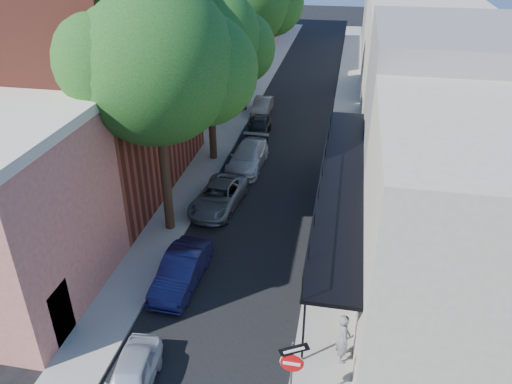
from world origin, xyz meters
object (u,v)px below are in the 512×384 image
at_px(oak_mid, 216,43).
at_px(pedestrian, 343,338).
at_px(parked_car_f, 262,106).
at_px(parked_car_d, 248,157).
at_px(oak_near, 167,65).
at_px(parked_car_c, 219,197).
at_px(parked_car_a, 131,378).
at_px(parked_car_e, 259,127).
at_px(sign_post, 292,366).
at_px(parked_car_b, 182,270).

height_order(oak_mid, pedestrian, oak_mid).
bearing_deg(pedestrian, parked_car_f, 5.91).
distance_m(oak_mid, parked_car_d, 6.72).
height_order(oak_near, parked_car_c, oak_near).
xyz_separation_m(oak_near, pedestrian, (7.97, -6.96, -6.81)).
bearing_deg(parked_car_c, parked_car_a, -83.76).
bearing_deg(oak_near, parked_car_c, 58.31).
bearing_deg(parked_car_e, oak_mid, -115.75).
xyz_separation_m(parked_car_c, parked_car_e, (0.28, 9.87, 0.00)).
bearing_deg(oak_near, oak_mid, 90.37).
xyz_separation_m(sign_post, parked_car_b, (-5.11, 5.23, -1.36)).
bearing_deg(parked_car_f, oak_near, -94.33).
relative_size(sign_post, parked_car_f, 0.83).
bearing_deg(parked_car_a, pedestrian, 15.06).
height_order(parked_car_a, parked_car_e, parked_car_e).
bearing_deg(parked_car_b, parked_car_a, -86.78).
distance_m(oak_near, parked_car_e, 14.15).
bearing_deg(parked_car_b, oak_mid, 98.96).
xyz_separation_m(parked_car_c, parked_car_d, (0.52, 4.90, 0.05)).
height_order(oak_mid, parked_car_d, oak_mid).
relative_size(oak_mid, parked_car_c, 2.26).
height_order(sign_post, oak_near, oak_near).
bearing_deg(parked_car_f, parked_car_a, -89.56).
bearing_deg(oak_near, pedestrian, -41.15).
height_order(oak_mid, parked_car_f, oak_mid).
height_order(sign_post, oak_mid, oak_mid).
height_order(parked_car_e, parked_car_f, parked_car_e).
bearing_deg(oak_near, parked_car_b, -70.76).
height_order(oak_mid, parked_car_e, oak_mid).
bearing_deg(oak_mid, parked_car_b, -83.04).
height_order(parked_car_a, parked_car_f, parked_car_f).
bearing_deg(parked_car_a, oak_mid, 89.40).
height_order(parked_car_f, pedestrian, pedestrian).
distance_m(parked_car_f, pedestrian, 24.31).
relative_size(parked_car_d, parked_car_e, 1.27).
bearing_deg(sign_post, parked_car_e, 102.94).
height_order(sign_post, parked_car_f, sign_post).
height_order(sign_post, pedestrian, sign_post).
xyz_separation_m(parked_car_b, parked_car_e, (0.21, 16.10, -0.05)).
relative_size(oak_mid, pedestrian, 5.36).
xyz_separation_m(sign_post, parked_car_f, (-5.45, 25.64, -1.45)).
bearing_deg(parked_car_b, sign_post, -43.66).
bearing_deg(pedestrian, sign_post, 137.66).
relative_size(parked_car_a, pedestrian, 1.78).
height_order(oak_near, parked_car_e, oak_near).
relative_size(oak_near, parked_car_c, 2.53).
bearing_deg(parked_car_b, parked_car_c, 92.65).
bearing_deg(sign_post, parked_car_b, 134.33).
bearing_deg(parked_car_a, parked_car_e, 83.95).
bearing_deg(parked_car_c, parked_car_e, 93.72).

